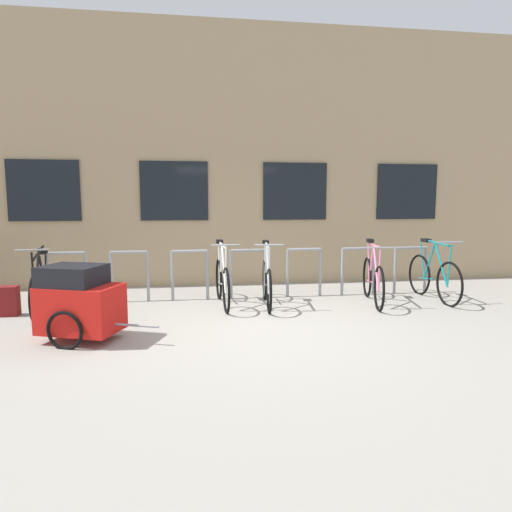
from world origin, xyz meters
TOP-DOWN VIEW (x-y plane):
  - ground_plane at (0.00, 0.00)m, footprint 42.00×42.00m
  - storefront_building at (0.00, 7.01)m, footprint 28.00×7.67m
  - bike_rack at (0.08, 1.90)m, footprint 6.64×0.05m
  - bicycle_black at (-3.15, 1.35)m, footprint 0.44×1.74m
  - bicycle_silver at (0.31, 1.31)m, footprint 0.44×1.67m
  - bicycle_teal at (3.22, 1.34)m, footprint 0.44×1.71m
  - bicycle_white at (-0.40, 1.45)m, footprint 0.44×1.74m
  - bicycle_pink at (2.09, 1.25)m, footprint 0.53×1.75m
  - bike_trailer at (-2.23, -0.19)m, footprint 1.47×0.88m
  - backpack at (-3.57, 1.19)m, footprint 0.29×0.22m

SIDE VIEW (x-z plane):
  - ground_plane at x=0.00m, z-range 0.00..0.00m
  - backpack at x=-3.57m, z-range 0.00..0.44m
  - bicycle_black at x=-3.15m, z-range -0.15..0.89m
  - bicycle_silver at x=0.31m, z-range -0.14..0.92m
  - bicycle_pink at x=2.09m, z-range -0.14..0.92m
  - bicycle_white at x=-0.40m, z-range -0.14..0.92m
  - bicycle_teal at x=3.22m, z-range -0.13..0.93m
  - bike_trailer at x=-2.23m, z-range 0.01..0.95m
  - bike_rack at x=0.08m, z-range 0.10..0.96m
  - storefront_building at x=0.00m, z-range 0.00..5.13m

